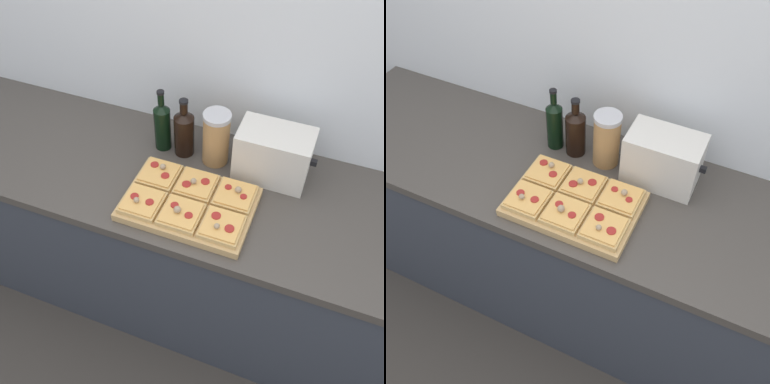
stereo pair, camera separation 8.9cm
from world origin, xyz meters
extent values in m
plane|color=#3D3833|center=(0.00, 0.00, 0.00)|extent=(12.00, 12.00, 0.00)
cube|color=silver|center=(0.00, 0.68, 1.25)|extent=(6.00, 0.06, 2.50)
cube|color=#333842|center=(0.00, 0.32, 0.43)|extent=(2.60, 0.64, 0.86)
cube|color=#423D38|center=(0.00, 0.32, 0.88)|extent=(2.63, 0.67, 0.04)
cube|color=tan|center=(-0.07, 0.19, 0.91)|extent=(0.47, 0.32, 0.03)
cube|color=tan|center=(-0.22, 0.27, 0.94)|extent=(0.14, 0.14, 0.02)
cube|color=#E5A856|center=(-0.22, 0.27, 0.95)|extent=(0.13, 0.13, 0.01)
cylinder|color=maroon|center=(-0.25, 0.29, 0.96)|extent=(0.03, 0.03, 0.00)
cylinder|color=maroon|center=(-0.19, 0.26, 0.96)|extent=(0.03, 0.03, 0.00)
sphere|color=tan|center=(-0.21, 0.29, 0.97)|extent=(0.02, 0.02, 0.02)
cube|color=tan|center=(-0.07, 0.27, 0.94)|extent=(0.14, 0.14, 0.02)
cube|color=#E5A856|center=(-0.07, 0.27, 0.95)|extent=(0.13, 0.13, 0.01)
cylinder|color=maroon|center=(-0.10, 0.24, 0.96)|extent=(0.03, 0.03, 0.00)
cylinder|color=maroon|center=(-0.04, 0.28, 0.96)|extent=(0.03, 0.03, 0.00)
sphere|color=tan|center=(-0.08, 0.26, 0.97)|extent=(0.02, 0.02, 0.02)
cube|color=tan|center=(0.08, 0.27, 0.94)|extent=(0.14, 0.14, 0.02)
cube|color=#E5A856|center=(0.08, 0.27, 0.95)|extent=(0.13, 0.13, 0.01)
cylinder|color=maroon|center=(0.05, 0.29, 0.96)|extent=(0.03, 0.03, 0.00)
cylinder|color=maroon|center=(0.12, 0.26, 0.96)|extent=(0.03, 0.03, 0.00)
sphere|color=tan|center=(0.09, 0.28, 0.97)|extent=(0.02, 0.02, 0.02)
cube|color=tan|center=(-0.22, 0.12, 0.94)|extent=(0.14, 0.14, 0.02)
cube|color=#E5A856|center=(-0.22, 0.12, 0.95)|extent=(0.13, 0.13, 0.01)
cylinder|color=maroon|center=(-0.25, 0.12, 0.96)|extent=(0.03, 0.03, 0.00)
cylinder|color=maroon|center=(-0.19, 0.11, 0.96)|extent=(0.03, 0.03, 0.00)
sphere|color=tan|center=(-0.23, 0.10, 0.97)|extent=(0.02, 0.02, 0.02)
cube|color=tan|center=(-0.07, 0.12, 0.94)|extent=(0.14, 0.14, 0.02)
cube|color=#E5A856|center=(-0.07, 0.12, 0.95)|extent=(0.13, 0.13, 0.01)
cylinder|color=maroon|center=(-0.10, 0.13, 0.96)|extent=(0.03, 0.03, 0.00)
cylinder|color=maroon|center=(-0.04, 0.11, 0.96)|extent=(0.03, 0.03, 0.00)
sphere|color=tan|center=(-0.08, 0.11, 0.97)|extent=(0.03, 0.03, 0.03)
cube|color=tan|center=(0.08, 0.12, 0.94)|extent=(0.14, 0.14, 0.02)
cube|color=#E5A856|center=(0.08, 0.12, 0.95)|extent=(0.13, 0.13, 0.01)
cylinder|color=maroon|center=(0.05, 0.14, 0.96)|extent=(0.03, 0.03, 0.00)
cylinder|color=maroon|center=(0.11, 0.10, 0.96)|extent=(0.03, 0.03, 0.00)
sphere|color=tan|center=(0.07, 0.09, 0.97)|extent=(0.02, 0.02, 0.02)
cylinder|color=black|center=(-0.29, 0.47, 0.99)|extent=(0.07, 0.07, 0.19)
cone|color=black|center=(-0.29, 0.47, 1.10)|extent=(0.07, 0.07, 0.03)
cylinder|color=black|center=(-0.29, 0.47, 1.14)|extent=(0.03, 0.03, 0.05)
cylinder|color=black|center=(-0.29, 0.47, 1.17)|extent=(0.03, 0.03, 0.01)
cylinder|color=black|center=(-0.20, 0.47, 0.99)|extent=(0.08, 0.08, 0.18)
cone|color=black|center=(-0.20, 0.47, 1.09)|extent=(0.08, 0.08, 0.03)
cylinder|color=black|center=(-0.20, 0.47, 1.12)|extent=(0.03, 0.03, 0.05)
cylinder|color=black|center=(-0.20, 0.47, 1.15)|extent=(0.04, 0.04, 0.01)
cylinder|color=#AD7F4C|center=(-0.06, 0.47, 1.00)|extent=(0.11, 0.11, 0.21)
cylinder|color=#B2B2B7|center=(-0.06, 0.47, 1.12)|extent=(0.11, 0.11, 0.02)
cube|color=beige|center=(0.17, 0.47, 1.00)|extent=(0.28, 0.17, 0.21)
cube|color=black|center=(0.17, 0.39, 1.07)|extent=(0.22, 0.01, 0.06)
cube|color=black|center=(0.32, 0.47, 1.01)|extent=(0.02, 0.02, 0.02)
camera|label=1|loc=(0.33, -0.81, 2.17)|focal=42.00mm
camera|label=2|loc=(0.41, -0.78, 2.17)|focal=42.00mm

